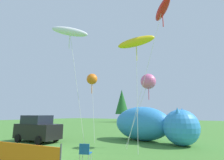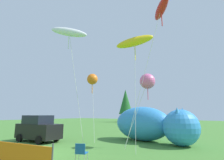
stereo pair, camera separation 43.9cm
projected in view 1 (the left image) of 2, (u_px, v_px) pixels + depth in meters
name	position (u px, v px, depth m)	size (l,w,h in m)	color
ground_plane	(43.00, 154.00, 9.74)	(120.00, 120.00, 0.00)	#477F33
parked_car	(37.00, 129.00, 14.04)	(4.02, 2.21, 2.08)	black
folding_chair	(85.00, 152.00, 7.85)	(0.65, 0.65, 0.88)	#1959A5
inflatable_cat	(150.00, 125.00, 14.23)	(7.55, 3.79, 2.79)	#338CD8
kite_white_ghost	(70.00, 32.00, 12.90)	(2.59, 2.15, 8.74)	silver
kite_orange_flower	(92.00, 79.00, 15.67)	(1.64, 1.29, 5.76)	silver
kite_yellow_hero	(136.00, 42.00, 11.66)	(2.56, 1.84, 7.58)	silver
kite_pink_octopus	(148.00, 82.00, 12.33)	(2.06, 1.30, 4.99)	silver
kite_red_lizard	(162.00, 10.00, 12.33)	(3.53, 2.53, 9.78)	silver
horizon_tree_east	(122.00, 102.00, 48.73)	(3.73, 3.73, 8.91)	brown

